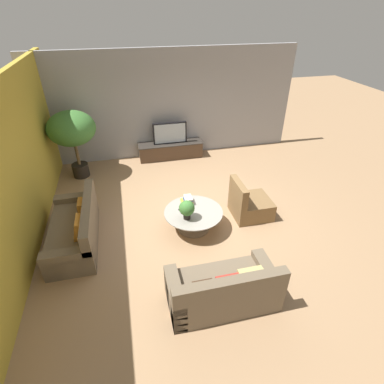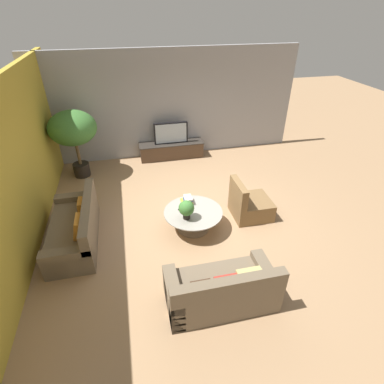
% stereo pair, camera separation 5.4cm
% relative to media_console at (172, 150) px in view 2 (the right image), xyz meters
% --- Properties ---
extents(ground_plane, '(24.00, 24.00, 0.00)m').
position_rel_media_console_xyz_m(ground_plane, '(0.07, -2.94, -0.24)').
color(ground_plane, '#9E7A56').
extents(back_wall_stone, '(7.40, 0.12, 3.00)m').
position_rel_media_console_xyz_m(back_wall_stone, '(0.07, 0.32, 1.26)').
color(back_wall_stone, '#939399').
rests_on(back_wall_stone, ground).
extents(side_wall_left, '(0.12, 7.40, 3.00)m').
position_rel_media_console_xyz_m(side_wall_left, '(-3.19, -2.74, 1.26)').
color(side_wall_left, gold).
rests_on(side_wall_left, ground).
extents(media_console, '(1.89, 0.50, 0.46)m').
position_rel_media_console_xyz_m(media_console, '(0.00, 0.00, 0.00)').
color(media_console, '#473323').
rests_on(media_console, ground).
extents(television, '(0.98, 0.13, 0.62)m').
position_rel_media_console_xyz_m(television, '(0.00, -0.00, 0.53)').
color(television, black).
rests_on(television, media_console).
extents(coffee_table, '(1.19, 1.19, 0.43)m').
position_rel_media_console_xyz_m(coffee_table, '(-0.12, -3.40, 0.06)').
color(coffee_table, '#756656').
rests_on(coffee_table, ground).
extents(couch_by_wall, '(0.84, 1.93, 0.84)m').
position_rel_media_console_xyz_m(couch_by_wall, '(-2.42, -3.27, 0.04)').
color(couch_by_wall, brown).
rests_on(couch_by_wall, ground).
extents(couch_near_entry, '(1.67, 0.84, 0.84)m').
position_rel_media_console_xyz_m(couch_near_entry, '(-0.11, -5.27, 0.05)').
color(couch_near_entry, brown).
rests_on(couch_near_entry, ground).
extents(armchair_wicker, '(0.80, 0.76, 0.86)m').
position_rel_media_console_xyz_m(armchair_wicker, '(1.16, -3.23, 0.03)').
color(armchair_wicker, brown).
rests_on(armchair_wicker, ground).
extents(potted_palm_tall, '(1.18, 1.18, 1.77)m').
position_rel_media_console_xyz_m(potted_palm_tall, '(-2.54, -0.55, 1.04)').
color(potted_palm_tall, black).
rests_on(potted_palm_tall, ground).
extents(potted_plant_tabletop, '(0.30, 0.30, 0.39)m').
position_rel_media_console_xyz_m(potted_plant_tabletop, '(-0.30, -3.58, 0.41)').
color(potted_plant_tabletop, black).
rests_on(potted_plant_tabletop, coffee_table).
extents(book_stack, '(0.24, 0.30, 0.14)m').
position_rel_media_console_xyz_m(book_stack, '(-0.17, -3.06, 0.24)').
color(book_stack, gold).
rests_on(book_stack, coffee_table).
extents(remote_black, '(0.12, 0.16, 0.02)m').
position_rel_media_console_xyz_m(remote_black, '(-0.35, -3.33, 0.19)').
color(remote_black, black).
rests_on(remote_black, coffee_table).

